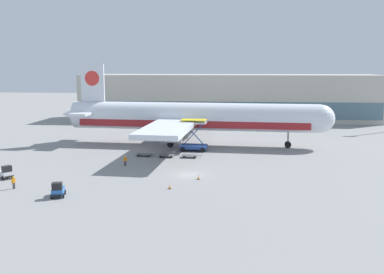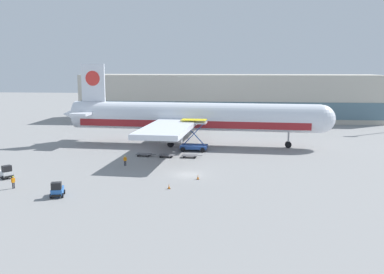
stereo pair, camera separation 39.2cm
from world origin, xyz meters
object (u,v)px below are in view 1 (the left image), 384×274
Objects in this scene: baggage_tug_mid at (58,190)px; baggage_dolly_second at (166,155)px; baggage_tug_foreground at (6,173)px; traffic_cone_far at (170,186)px; airplane_main at (189,118)px; ground_crew_near at (125,160)px; ground_crew_far at (14,181)px; baggage_dolly_lead at (144,154)px; traffic_cone_near at (198,177)px; scissor_lift_loader at (194,139)px; baggage_dolly_third at (190,156)px.

baggage_dolly_second is at bearing 143.38° from baggage_tug_mid.
traffic_cone_far is at bearing 31.24° from baggage_tug_foreground.
baggage_dolly_second is (-2.92, -12.95, -5.45)m from airplane_main.
baggage_dolly_second is 9.44m from ground_crew_near.
ground_crew_far is (-11.78, -14.81, 0.04)m from ground_crew_near.
baggage_tug_mid is (-13.13, -38.07, -4.96)m from airplane_main.
baggage_dolly_lead is 5.43× the size of traffic_cone_far.
airplane_main is 21.40× the size of baggage_tug_mid.
traffic_cone_near is (4.11, -27.98, -5.47)m from airplane_main.
airplane_main is 20.81× the size of baggage_tug_foreground.
ground_crew_near is at bearing 151.76° from baggage_tug_mid.
baggage_dolly_third is (-0.14, -6.72, -1.92)m from scissor_lift_loader.
airplane_main reaches higher than baggage_dolly_second.
airplane_main is at bearing 63.16° from baggage_dolly_lead.
traffic_cone_far is (21.15, 1.90, -0.70)m from ground_crew_far.
baggage_tug_foreground is 0.75× the size of baggage_dolly_third.
baggage_dolly_lead is at bearing 176.00° from baggage_dolly_second.
scissor_lift_loader is 3.52× the size of ground_crew_far.
ground_crew_near reaches higher than baggage_dolly_second.
scissor_lift_loader is at bearing 96.74° from traffic_cone_near.
airplane_main reaches higher than scissor_lift_loader.
ground_crew_far reaches higher than ground_crew_near.
ground_crew_far is (-13.38, -22.72, 0.65)m from baggage_dolly_lead.
traffic_cone_far is at bearing -88.34° from scissor_lift_loader.
baggage_dolly_third is (14.52, 25.21, -0.49)m from baggage_tug_mid.
baggage_dolly_third is (8.58, -0.46, 0.00)m from baggage_dolly_lead.
ground_crew_near is (-8.79, -20.32, -4.84)m from airplane_main.
baggage_tug_mid is at bearing -110.99° from scissor_lift_loader.
baggage_tug_foreground is 28.66m from traffic_cone_near.
airplane_main is 7.25m from scissor_lift_loader.
scissor_lift_loader is 36.47m from ground_crew_far.
ground_crew_near is 2.25× the size of traffic_cone_near.
baggage_dolly_second is at bearing 99.79° from traffic_cone_far.
baggage_dolly_third is 2.19× the size of ground_crew_near.
baggage_tug_mid is 19.99m from traffic_cone_near.
airplane_main is 84.40× the size of traffic_cone_far.
scissor_lift_loader reaches higher than baggage_dolly_lead.
traffic_cone_far is at bearing -123.87° from traffic_cone_near.
ground_crew_near reaches higher than baggage_dolly_lead.
ground_crew_near is at bearing -5.42° from ground_crew_far.
baggage_dolly_lead is at bearing 56.98° from ground_crew_near.
airplane_main reaches higher than baggage_dolly_lead.
baggage_dolly_second is at bearing -4.00° from baggage_dolly_lead.
traffic_cone_far reaches higher than baggage_dolly_third.
baggage_dolly_third is at bearing 87.73° from traffic_cone_far.
ground_crew_near is at bearing -140.51° from baggage_dolly_third.
ground_crew_far is 2.32× the size of traffic_cone_near.
traffic_cone_near reaches higher than baggage_dolly_second.
scissor_lift_loader is 6.99m from baggage_dolly_third.
scissor_lift_loader is at bearing 38.95° from baggage_dolly_lead.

